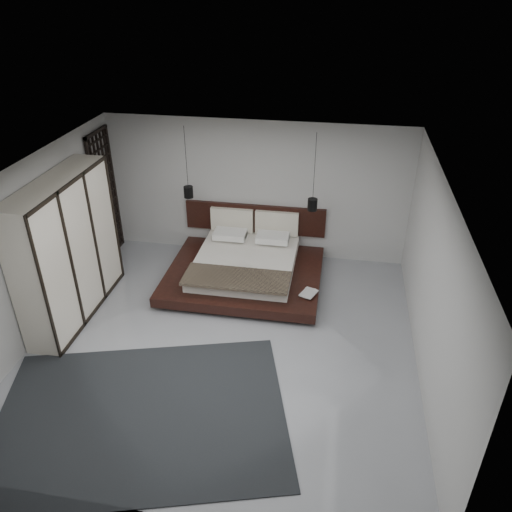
% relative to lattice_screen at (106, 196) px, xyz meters
% --- Properties ---
extents(floor, '(6.00, 6.00, 0.00)m').
position_rel_lattice_screen_xyz_m(floor, '(2.95, -2.45, -1.30)').
color(floor, '#95979D').
rests_on(floor, ground).
extents(ceiling, '(6.00, 6.00, 0.00)m').
position_rel_lattice_screen_xyz_m(ceiling, '(2.95, -2.45, 1.50)').
color(ceiling, white).
rests_on(ceiling, wall_back).
extents(wall_back, '(6.00, 0.00, 6.00)m').
position_rel_lattice_screen_xyz_m(wall_back, '(2.95, 0.55, 0.10)').
color(wall_back, '#B0B0AE').
rests_on(wall_back, floor).
extents(wall_front, '(6.00, 0.00, 6.00)m').
position_rel_lattice_screen_xyz_m(wall_front, '(2.95, -5.45, 0.10)').
color(wall_front, '#B0B0AE').
rests_on(wall_front, floor).
extents(wall_left, '(0.00, 6.00, 6.00)m').
position_rel_lattice_screen_xyz_m(wall_left, '(-0.05, -2.45, 0.10)').
color(wall_left, '#B0B0AE').
rests_on(wall_left, floor).
extents(wall_right, '(0.00, 6.00, 6.00)m').
position_rel_lattice_screen_xyz_m(wall_right, '(5.95, -2.45, 0.10)').
color(wall_right, '#B0B0AE').
rests_on(wall_right, floor).
extents(lattice_screen, '(0.05, 0.90, 2.60)m').
position_rel_lattice_screen_xyz_m(lattice_screen, '(0.00, 0.00, 0.00)').
color(lattice_screen, black).
rests_on(lattice_screen, floor).
extents(bed, '(2.87, 2.43, 1.09)m').
position_rel_lattice_screen_xyz_m(bed, '(2.93, -0.55, -1.01)').
color(bed, black).
rests_on(bed, floor).
extents(book_lower, '(0.22, 0.28, 0.02)m').
position_rel_lattice_screen_xyz_m(book_lower, '(4.11, -1.21, -1.02)').
color(book_lower, '#99724C').
rests_on(book_lower, bed).
extents(book_upper, '(0.35, 0.39, 0.02)m').
position_rel_lattice_screen_xyz_m(book_upper, '(4.09, -1.24, -1.00)').
color(book_upper, '#99724C').
rests_on(book_upper, book_lower).
extents(pendant_left, '(0.18, 0.18, 1.37)m').
position_rel_lattice_screen_xyz_m(pendant_left, '(1.75, -0.08, 0.24)').
color(pendant_left, black).
rests_on(pendant_left, ceiling).
extents(pendant_right, '(0.18, 0.18, 1.46)m').
position_rel_lattice_screen_xyz_m(pendant_right, '(4.11, -0.08, 0.16)').
color(pendant_right, black).
rests_on(pendant_right, ceiling).
extents(wardrobe, '(0.58, 2.48, 2.43)m').
position_rel_lattice_screen_xyz_m(wardrobe, '(0.25, -2.05, -0.09)').
color(wardrobe, silver).
rests_on(wardrobe, floor).
extents(rug, '(4.43, 3.67, 0.02)m').
position_rel_lattice_screen_xyz_m(rug, '(2.20, -4.15, -1.29)').
color(rug, black).
rests_on(rug, floor).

